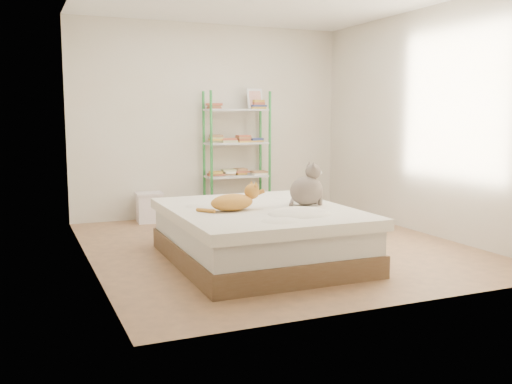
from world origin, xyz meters
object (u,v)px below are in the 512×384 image
orange_cat (232,200)px  white_bin (149,207)px  shelf_unit (237,158)px  cardboard_box (281,219)px  grey_cat (306,184)px  bed (259,234)px

orange_cat → white_bin: orange_cat is taller
shelf_unit → white_bin: 1.37m
shelf_unit → cardboard_box: size_ratio=3.41×
shelf_unit → white_bin: (-1.23, -0.03, -0.60)m
orange_cat → grey_cat: bearing=-4.1°
bed → orange_cat: 0.47m
shelf_unit → cardboard_box: 1.49m
cardboard_box → white_bin: white_bin is taller
shelf_unit → orange_cat: bearing=-112.2°
bed → cardboard_box: size_ratio=3.96×
grey_cat → cardboard_box: size_ratio=0.79×
white_bin → bed: bearing=-77.6°
grey_cat → cardboard_box: 1.26m
bed → grey_cat: grey_cat is taller
orange_cat → cardboard_box: size_ratio=0.96×
grey_cat → cardboard_box: grey_cat is taller
bed → white_bin: (-0.52, 2.37, -0.06)m
orange_cat → shelf_unit: bearing=61.8°
orange_cat → cardboard_box: 1.60m
cardboard_box → grey_cat: bearing=-109.4°
orange_cat → grey_cat: size_ratio=1.21×
bed → grey_cat: size_ratio=5.00×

